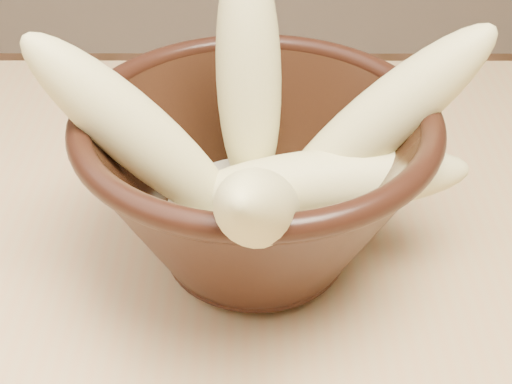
# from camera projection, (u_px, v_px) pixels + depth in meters

# --- Properties ---
(bowl) EXTENTS (0.23, 0.23, 0.13)m
(bowl) POSITION_uv_depth(u_px,v_px,m) (256.00, 179.00, 0.47)
(bowl) COLOR black
(bowl) RESTS_ON table
(milk_puddle) EXTENTS (0.13, 0.13, 0.02)m
(milk_puddle) POSITION_uv_depth(u_px,v_px,m) (256.00, 216.00, 0.49)
(milk_puddle) COLOR #ECE6BE
(milk_puddle) RESTS_ON bowl
(banana_upright) EXTENTS (0.05, 0.08, 0.17)m
(banana_upright) POSITION_uv_depth(u_px,v_px,m) (249.00, 77.00, 0.46)
(banana_upright) COLOR #D2C97C
(banana_upright) RESTS_ON bowl
(banana_left) EXTENTS (0.15, 0.05, 0.16)m
(banana_left) POSITION_uv_depth(u_px,v_px,m) (138.00, 135.00, 0.44)
(banana_left) COLOR #D2C97C
(banana_left) RESTS_ON bowl
(banana_right) EXTENTS (0.16, 0.05, 0.16)m
(banana_right) POSITION_uv_depth(u_px,v_px,m) (379.00, 122.00, 0.45)
(banana_right) COLOR #D2C97C
(banana_right) RESTS_ON bowl
(banana_across) EXTENTS (0.19, 0.05, 0.06)m
(banana_across) POSITION_uv_depth(u_px,v_px,m) (329.00, 181.00, 0.46)
(banana_across) COLOR #D2C97C
(banana_across) RESTS_ON bowl
(banana_front) EXTENTS (0.06, 0.18, 0.15)m
(banana_front) POSITION_uv_depth(u_px,v_px,m) (261.00, 210.00, 0.39)
(banana_front) COLOR #D2C97C
(banana_front) RESTS_ON bowl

